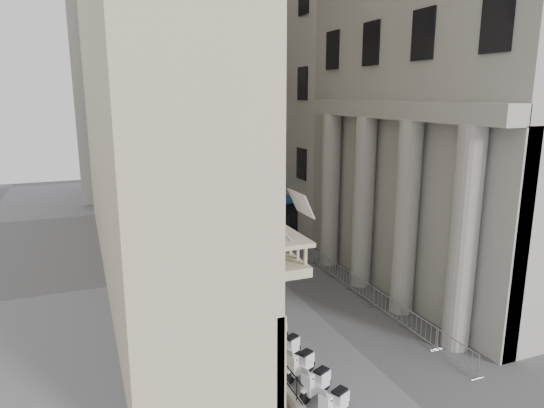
% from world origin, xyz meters
% --- Properties ---
extents(far_building, '(22.00, 10.00, 30.00)m').
position_xyz_m(far_building, '(0.00, 48.00, 15.00)').
color(far_building, beige).
rests_on(far_building, ground).
extents(iron_fence, '(0.30, 28.00, 1.40)m').
position_xyz_m(iron_fence, '(-4.30, 18.00, 0.00)').
color(iron_fence, black).
rests_on(iron_fence, ground).
extents(blue_awning, '(1.60, 3.00, 3.00)m').
position_xyz_m(blue_awning, '(4.15, 26.00, 0.00)').
color(blue_awning, navy).
rests_on(blue_awning, ground).
extents(flag, '(1.00, 1.40, 8.20)m').
position_xyz_m(flag, '(-4.00, 5.00, 0.00)').
color(flag, '#9E0C11').
rests_on(flag, ground).
extents(scooter_1, '(1.51, 1.08, 1.50)m').
position_xyz_m(scooter_1, '(-3.29, 4.95, 0.00)').
color(scooter_1, white).
rests_on(scooter_1, ground).
extents(scooter_2, '(1.51, 1.08, 1.50)m').
position_xyz_m(scooter_2, '(-3.29, 6.35, 0.00)').
color(scooter_2, white).
rests_on(scooter_2, ground).
extents(scooter_3, '(1.51, 1.08, 1.50)m').
position_xyz_m(scooter_3, '(-3.29, 7.75, 0.00)').
color(scooter_3, white).
rests_on(scooter_3, ground).
extents(scooter_4, '(1.51, 1.08, 1.50)m').
position_xyz_m(scooter_4, '(-3.29, 9.14, 0.00)').
color(scooter_4, white).
rests_on(scooter_4, ground).
extents(scooter_5, '(1.51, 1.08, 1.50)m').
position_xyz_m(scooter_5, '(-3.29, 10.54, 0.00)').
color(scooter_5, white).
rests_on(scooter_5, ground).
extents(scooter_6, '(1.51, 1.08, 1.50)m').
position_xyz_m(scooter_6, '(-3.29, 11.93, 0.00)').
color(scooter_6, white).
rests_on(scooter_6, ground).
extents(scooter_7, '(1.51, 1.08, 1.50)m').
position_xyz_m(scooter_7, '(-3.29, 13.33, 0.00)').
color(scooter_7, white).
rests_on(scooter_7, ground).
extents(scooter_8, '(1.51, 1.08, 1.50)m').
position_xyz_m(scooter_8, '(-3.29, 14.72, 0.00)').
color(scooter_8, white).
rests_on(scooter_8, ground).
extents(scooter_9, '(1.51, 1.08, 1.50)m').
position_xyz_m(scooter_9, '(-3.29, 16.12, 0.00)').
color(scooter_9, white).
rests_on(scooter_9, ground).
extents(scooter_10, '(1.51, 1.08, 1.50)m').
position_xyz_m(scooter_10, '(-3.29, 17.52, 0.00)').
color(scooter_10, white).
rests_on(scooter_10, ground).
extents(scooter_11, '(1.51, 1.08, 1.50)m').
position_xyz_m(scooter_11, '(-3.29, 18.91, 0.00)').
color(scooter_11, white).
rests_on(scooter_11, ground).
extents(barrier_0, '(0.60, 2.40, 1.10)m').
position_xyz_m(barrier_0, '(3.25, 4.77, 0.00)').
color(barrier_0, '#AAACB1').
rests_on(barrier_0, ground).
extents(barrier_1, '(0.60, 2.40, 1.10)m').
position_xyz_m(barrier_1, '(3.25, 7.27, 0.00)').
color(barrier_1, '#AAACB1').
rests_on(barrier_1, ground).
extents(barrier_2, '(0.60, 2.40, 1.10)m').
position_xyz_m(barrier_2, '(3.25, 9.77, 0.00)').
color(barrier_2, '#AAACB1').
rests_on(barrier_2, ground).
extents(barrier_3, '(0.60, 2.40, 1.10)m').
position_xyz_m(barrier_3, '(3.25, 12.27, 0.00)').
color(barrier_3, '#AAACB1').
rests_on(barrier_3, ground).
extents(barrier_4, '(0.60, 2.40, 1.10)m').
position_xyz_m(barrier_4, '(3.25, 14.77, 0.00)').
color(barrier_4, '#AAACB1').
rests_on(barrier_4, ground).
extents(barrier_5, '(0.60, 2.40, 1.10)m').
position_xyz_m(barrier_5, '(3.25, 17.27, 0.00)').
color(barrier_5, '#AAACB1').
rests_on(barrier_5, ground).
extents(barrier_6, '(0.60, 2.40, 1.10)m').
position_xyz_m(barrier_6, '(3.25, 19.77, 0.00)').
color(barrier_6, '#AAACB1').
rests_on(barrier_6, ground).
extents(barrier_7, '(0.60, 2.40, 1.10)m').
position_xyz_m(barrier_7, '(3.25, 22.27, 0.00)').
color(barrier_7, '#AAACB1').
rests_on(barrier_7, ground).
extents(barrier_8, '(0.60, 2.40, 1.10)m').
position_xyz_m(barrier_8, '(3.25, 24.77, 0.00)').
color(barrier_8, '#AAACB1').
rests_on(barrier_8, ground).
extents(security_tent, '(3.73, 3.73, 3.03)m').
position_xyz_m(security_tent, '(-2.79, 30.00, 2.53)').
color(security_tent, white).
rests_on(security_tent, ground).
extents(street_lamp, '(2.31, 0.79, 7.25)m').
position_xyz_m(street_lamp, '(-3.95, 27.14, 4.27)').
color(street_lamp, '#96999F').
rests_on(street_lamp, ground).
extents(info_kiosk, '(0.32, 0.85, 1.76)m').
position_xyz_m(info_kiosk, '(-4.19, 14.24, 0.89)').
color(info_kiosk, black).
rests_on(info_kiosk, ground).
extents(pedestrian_a, '(0.85, 0.71, 2.00)m').
position_xyz_m(pedestrian_a, '(-1.01, 22.44, 1.00)').
color(pedestrian_a, '#0E1138').
rests_on(pedestrian_a, ground).
extents(pedestrian_b, '(0.75, 0.59, 1.53)m').
position_xyz_m(pedestrian_b, '(1.10, 33.35, 0.77)').
color(pedestrian_b, black).
rests_on(pedestrian_b, ground).
extents(pedestrian_c, '(0.98, 0.76, 1.78)m').
position_xyz_m(pedestrian_c, '(-1.97, 35.18, 0.89)').
color(pedestrian_c, black).
rests_on(pedestrian_c, ground).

